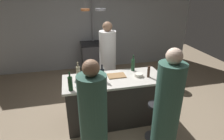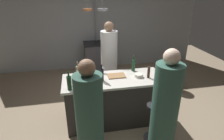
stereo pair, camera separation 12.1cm
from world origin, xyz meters
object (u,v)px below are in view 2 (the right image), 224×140
Objects in this scene: wine_bottle_green at (134,65)px; wine_bottle_dark at (102,75)px; pepper_mill at (149,72)px; stove_range at (98,57)px; bar_stool_right at (153,121)px; bar_stool_left at (89,129)px; guest_left at (90,125)px; wine_glass_near_right_guest at (75,80)px; mixing_bowl_steel at (93,79)px; wine_bottle_white at (78,72)px; guest_right at (164,113)px; wine_bottle_red at (69,83)px; wine_glass_by_chef at (103,68)px; cutting_board at (116,76)px; wine_glass_near_left_guest at (87,80)px; chef at (109,63)px; potted_plant at (176,79)px; mixing_bowl_ceramic at (139,75)px.

wine_bottle_dark is at bearing -155.24° from wine_bottle_green.
stove_range is at bearing 103.73° from pepper_mill.
bar_stool_right is (0.54, -3.07, -0.07)m from stove_range.
guest_left is (-0.00, -0.38, 0.40)m from bar_stool_left.
bar_stool_right is 4.66× the size of wine_glass_near_right_guest.
wine_glass_near_right_guest reaches higher than mixing_bowl_steel.
wine_bottle_white reaches higher than mixing_bowl_steel.
bar_stool_left is (-0.51, -3.07, -0.07)m from stove_range.
guest_left is (-1.02, -0.01, -0.03)m from guest_right.
guest_right is at bearing -95.69° from bar_stool_right.
wine_bottle_red is 1.45× the size of mixing_bowl_steel.
wine_bottle_white reaches higher than bar_stool_left.
wine_bottle_dark is 1.38× the size of mixing_bowl_steel.
pepper_mill reaches higher than mixing_bowl_steel.
wine_bottle_white is 0.48m from wine_glass_by_chef.
cutting_board is at bearing -154.64° from wine_bottle_green.
cutting_board is at bearing 26.76° from wine_glass_near_left_guest.
bar_stool_left is 1.40m from pepper_mill.
wine_bottle_white is (-0.39, 0.19, 0.00)m from wine_bottle_dark.
chef reaches higher than cutting_board.
bar_stool_left is at bearing -112.26° from wine_glass_by_chef.
chef is 3.34× the size of potted_plant.
potted_plant is 1.74× the size of wine_bottle_dark.
wine_glass_by_chef reaches higher than bar_stool_right.
wine_glass_by_chef is at bearing 76.99° from wine_bottle_dark.
cutting_board is 0.45m from mixing_bowl_steel.
potted_plant is at bearing -41.71° from stove_range.
wine_bottle_green is at bearing 24.76° from wine_bottle_dark.
guest_left is 1.39m from mixing_bowl_ceramic.
bar_stool_right is at bearing 19.97° from guest_left.
stove_range is 2.38m from potted_plant.
wine_bottle_dark is 2.05× the size of wine_glass_near_right_guest.
mixing_bowl_ceramic is (0.36, -0.99, 0.12)m from chef.
wine_glass_by_chef is at bearing -108.76° from chef.
bar_stool_left is at bearing -82.36° from wine_bottle_white.
mixing_bowl_ceramic is (-0.09, 0.60, 0.55)m from bar_stool_right.
wine_glass_near_right_guest reaches higher than cutting_board.
mixing_bowl_ceramic reaches higher than potted_plant.
wine_glass_near_right_guest is 0.34m from mixing_bowl_steel.
cutting_board is at bearing -4.86° from wine_bottle_white.
stove_range is 5.84× the size of mixing_bowl_ceramic.
wine_bottle_red is at bearing 164.47° from bar_stool_right.
wine_bottle_green is 1.19m from wine_glass_near_right_guest.
guest_left is at bearing -107.00° from chef.
guest_right is 5.48× the size of wine_bottle_red.
wine_bottle_dark is 0.95× the size of wine_bottle_red.
wine_glass_near_left_guest is 0.57m from wine_glass_by_chef.
wine_bottle_white is at bearing 146.64° from bar_stool_right.
wine_bottle_green is (-0.06, 1.26, 0.22)m from guest_right.
wine_bottle_green reaches higher than stove_range.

